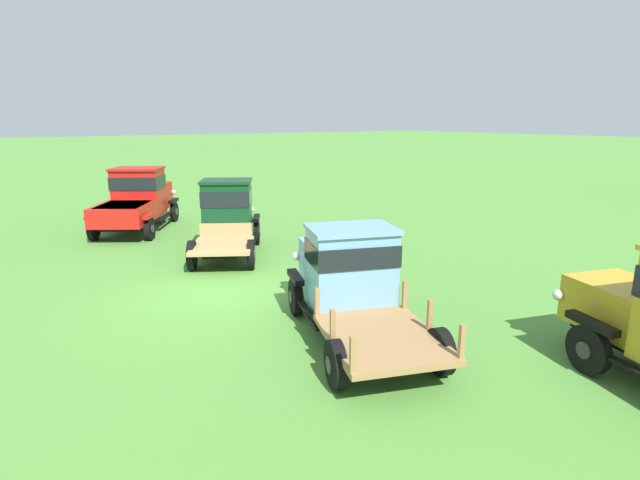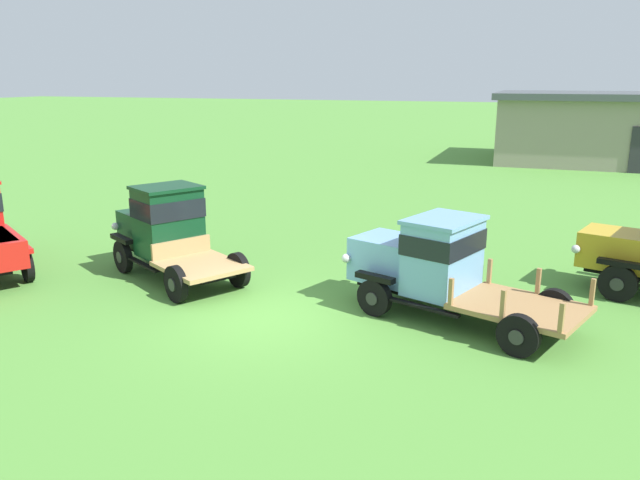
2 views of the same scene
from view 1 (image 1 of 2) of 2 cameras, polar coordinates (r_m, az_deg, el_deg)
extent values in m
plane|color=#518E38|center=(12.28, -11.53, -6.14)|extent=(240.00, 240.00, 0.00)
cylinder|color=black|center=(21.88, -21.22, 3.02)|extent=(0.77, 0.57, 0.80)
cylinder|color=#2D2D2D|center=(21.91, -21.47, 3.01)|extent=(0.25, 0.17, 0.28)
cylinder|color=black|center=(21.30, -16.32, 3.13)|extent=(0.77, 0.57, 0.80)
cylinder|color=#2D2D2D|center=(21.27, -16.06, 3.14)|extent=(0.25, 0.17, 0.28)
cylinder|color=black|center=(18.90, -24.47, 1.15)|extent=(0.77, 0.57, 0.80)
cylinder|color=#2D2D2D|center=(18.94, -24.75, 1.14)|extent=(0.25, 0.17, 0.28)
cylinder|color=black|center=(18.23, -18.88, 1.22)|extent=(0.77, 0.57, 0.80)
cylinder|color=#2D2D2D|center=(18.20, -18.58, 1.23)|extent=(0.25, 0.17, 0.28)
cube|color=black|center=(20.15, -20.06, 2.50)|extent=(4.51, 3.39, 0.12)
cube|color=red|center=(21.69, -18.75, 4.84)|extent=(2.07, 1.99, 0.99)
cube|color=silver|center=(22.43, -18.17, 5.02)|extent=(0.62, 0.93, 0.74)
sphere|color=silver|center=(22.64, -19.94, 5.15)|extent=(0.20, 0.20, 0.20)
sphere|color=silver|center=(22.23, -16.38, 5.27)|extent=(0.20, 0.20, 0.20)
cube|color=black|center=(21.80, -21.33, 4.18)|extent=(0.89, 0.66, 0.12)
cube|color=black|center=(21.23, -16.40, 4.32)|extent=(0.89, 0.66, 0.12)
cube|color=red|center=(20.30, -20.00, 5.18)|extent=(1.98, 2.12, 1.69)
cube|color=black|center=(20.25, -20.09, 6.24)|extent=(2.05, 2.18, 0.47)
cube|color=red|center=(20.20, -20.21, 7.66)|extent=(2.13, 2.25, 0.08)
cube|color=black|center=(20.64, -22.39, 2.49)|extent=(1.58, 1.07, 0.05)
cube|color=black|center=(20.04, -17.33, 2.60)|extent=(1.58, 1.07, 0.05)
cube|color=red|center=(18.76, -21.51, 2.81)|extent=(2.81, 2.68, 0.66)
cube|color=black|center=(18.71, -21.59, 3.71)|extent=(2.37, 2.26, 0.06)
cube|color=red|center=(18.81, -24.61, 2.48)|extent=(0.85, 0.64, 0.12)
cube|color=red|center=(18.14, -18.99, 2.61)|extent=(0.85, 0.64, 0.12)
cylinder|color=black|center=(17.00, -12.74, 0.84)|extent=(0.82, 0.57, 0.84)
cylinder|color=#2D2D2D|center=(17.02, -13.08, 0.83)|extent=(0.27, 0.17, 0.29)
cylinder|color=black|center=(16.83, -7.25, 0.94)|extent=(0.82, 0.57, 0.84)
cylinder|color=#2D2D2D|center=(16.82, -6.91, 0.94)|extent=(0.27, 0.17, 0.29)
cylinder|color=black|center=(14.27, -14.43, -1.72)|extent=(0.82, 0.57, 0.84)
cylinder|color=#2D2D2D|center=(14.29, -14.83, -1.73)|extent=(0.27, 0.17, 0.29)
cylinder|color=black|center=(14.06, -7.89, -1.64)|extent=(0.82, 0.57, 0.84)
cylinder|color=#2D2D2D|center=(14.05, -7.48, -1.64)|extent=(0.27, 0.17, 0.29)
cube|color=black|center=(15.59, -10.52, 0.09)|extent=(3.97, 2.79, 0.12)
cube|color=#0F381E|center=(16.98, -10.02, 2.97)|extent=(1.73, 1.66, 0.89)
cube|color=silver|center=(17.61, -9.81, 3.21)|extent=(0.50, 0.81, 0.67)
sphere|color=silver|center=(17.68, -11.78, 3.39)|extent=(0.20, 0.20, 0.20)
sphere|color=silver|center=(17.56, -7.82, 3.48)|extent=(0.20, 0.20, 0.20)
cube|color=black|center=(16.91, -12.82, 2.39)|extent=(0.94, 0.65, 0.12)
cube|color=black|center=(16.73, -7.30, 2.51)|extent=(0.94, 0.65, 0.12)
cube|color=#0F381E|center=(15.70, -10.54, 3.50)|extent=(1.69, 1.80, 1.65)
cube|color=black|center=(15.64, -10.60, 4.84)|extent=(1.75, 1.85, 0.46)
cube|color=#0F381E|center=(15.57, -10.68, 6.63)|extent=(1.82, 1.92, 0.08)
cube|color=black|center=(15.89, -13.30, 0.13)|extent=(1.44, 0.91, 0.05)
cube|color=black|center=(15.70, -7.55, 0.23)|extent=(1.44, 0.91, 0.05)
cube|color=tan|center=(14.37, -11.08, -0.64)|extent=(2.51, 2.41, 0.10)
cube|color=tan|center=(15.22, -10.70, 1.06)|extent=(0.84, 1.38, 0.44)
cylinder|color=black|center=(10.78, -2.79, -6.49)|extent=(0.80, 0.44, 0.78)
cylinder|color=#2D2D2D|center=(10.76, -3.36, -6.54)|extent=(0.27, 0.12, 0.27)
cylinder|color=black|center=(11.24, 6.23, -5.69)|extent=(0.80, 0.44, 0.78)
cylinder|color=#2D2D2D|center=(11.28, 6.75, -5.64)|extent=(0.27, 0.12, 0.27)
cylinder|color=black|center=(8.00, 1.80, -14.01)|extent=(0.80, 0.44, 0.78)
cylinder|color=#2D2D2D|center=(7.97, 1.02, -14.11)|extent=(0.27, 0.12, 0.27)
cylinder|color=black|center=(8.62, 13.60, -12.28)|extent=(0.80, 0.44, 0.78)
cylinder|color=#2D2D2D|center=(8.67, 14.25, -12.17)|extent=(0.27, 0.12, 0.27)
cube|color=black|center=(9.62, 4.30, -8.57)|extent=(4.56, 2.42, 0.12)
cube|color=#70A3D1|center=(10.99, 1.53, -2.72)|extent=(1.79, 1.67, 0.95)
cube|color=silver|center=(11.65, 0.60, -2.00)|extent=(0.38, 0.95, 0.71)
sphere|color=silver|center=(11.49, -2.65, -1.87)|extent=(0.20, 0.20, 0.20)
sphere|color=silver|center=(11.82, 3.74, -1.44)|extent=(0.20, 0.20, 0.20)
cube|color=black|center=(10.63, -2.81, -4.26)|extent=(0.92, 0.49, 0.12)
cube|color=black|center=(11.11, 6.29, -3.54)|extent=(0.92, 0.49, 0.12)
cube|color=#70A3D1|center=(9.74, 3.58, -3.25)|extent=(1.56, 1.85, 1.49)
cube|color=black|center=(9.64, 3.61, -1.34)|extent=(1.62, 1.90, 0.42)
cube|color=#70A3D1|center=(9.54, 3.65, 1.27)|extent=(1.69, 1.96, 0.08)
cube|color=black|center=(9.69, -1.29, -8.48)|extent=(1.50, 0.65, 0.05)
cube|color=black|center=(10.20, 8.44, -7.48)|extent=(1.50, 0.65, 0.05)
cube|color=#9E7547|center=(8.47, 7.09, -11.02)|extent=(2.79, 2.46, 0.10)
cube|color=#9E7547|center=(9.03, -0.35, -7.14)|extent=(0.10, 0.10, 0.53)
cube|color=#9E7547|center=(9.56, 9.66, -6.15)|extent=(0.10, 0.10, 0.53)
cube|color=#9E7547|center=(8.10, 1.45, -9.70)|extent=(0.10, 0.10, 0.53)
cube|color=#9E7547|center=(8.68, 12.45, -8.38)|extent=(0.10, 0.10, 0.53)
cube|color=#9E7547|center=(7.19, 3.75, -12.89)|extent=(0.10, 0.10, 0.53)
cube|color=#9E7547|center=(7.84, 15.90, -11.07)|extent=(0.10, 0.10, 0.53)
cylinder|color=black|center=(9.49, 28.30, -10.96)|extent=(0.84, 0.40, 0.83)
cylinder|color=#2D2D2D|center=(9.43, 27.87, -11.07)|extent=(0.29, 0.11, 0.29)
cube|color=gold|center=(10.09, 31.41, -6.55)|extent=(1.91, 1.69, 0.82)
cube|color=silver|center=(10.59, 28.32, -5.50)|extent=(0.35, 0.98, 0.62)
sphere|color=silver|center=(10.12, 25.55, -5.67)|extent=(0.20, 0.20, 0.20)
sphere|color=silver|center=(11.07, 30.84, -4.70)|extent=(0.20, 0.20, 0.20)
cube|color=black|center=(9.32, 28.63, -8.34)|extent=(0.97, 0.47, 0.12)
camera|label=2|loc=(8.80, -85.84, 6.08)|focal=35.00mm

